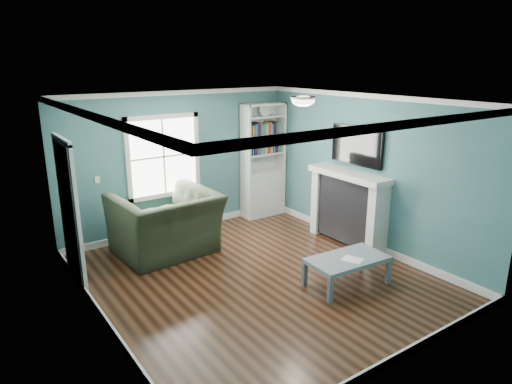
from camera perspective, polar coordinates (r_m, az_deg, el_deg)
floor at (r=6.90m, az=0.07°, el=-10.64°), size 5.00×5.00×0.00m
room_walls at (r=6.35m, az=0.08°, el=2.21°), size 5.00×5.00×5.00m
trim at (r=6.44m, az=0.08°, el=-0.77°), size 4.50×5.00×2.60m
window at (r=8.36m, az=-11.48°, el=4.37°), size 1.40×0.06×1.50m
bookshelf at (r=9.32m, az=0.88°, el=2.57°), size 0.90×0.35×2.31m
fireplace at (r=8.07m, az=11.43°, el=-2.04°), size 0.44×1.58×1.30m
tv at (r=7.90m, az=12.48°, el=5.65°), size 0.06×1.10×0.65m
door at (r=6.89m, az=-22.33°, el=-2.32°), size 0.12×0.98×2.17m
ceiling_fixture at (r=6.82m, az=5.92°, el=11.33°), size 0.38×0.38×0.15m
light_switch at (r=8.03m, az=-19.22°, el=1.47°), size 0.08×0.01×0.12m
recliner at (r=7.62m, az=-11.25°, el=-2.71°), size 1.65×1.14×1.38m
coffee_table at (r=6.69m, az=11.35°, el=-8.47°), size 1.19×0.70×0.42m
paper_sheet at (r=6.62m, az=11.98°, el=-8.25°), size 0.31×0.34×0.00m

